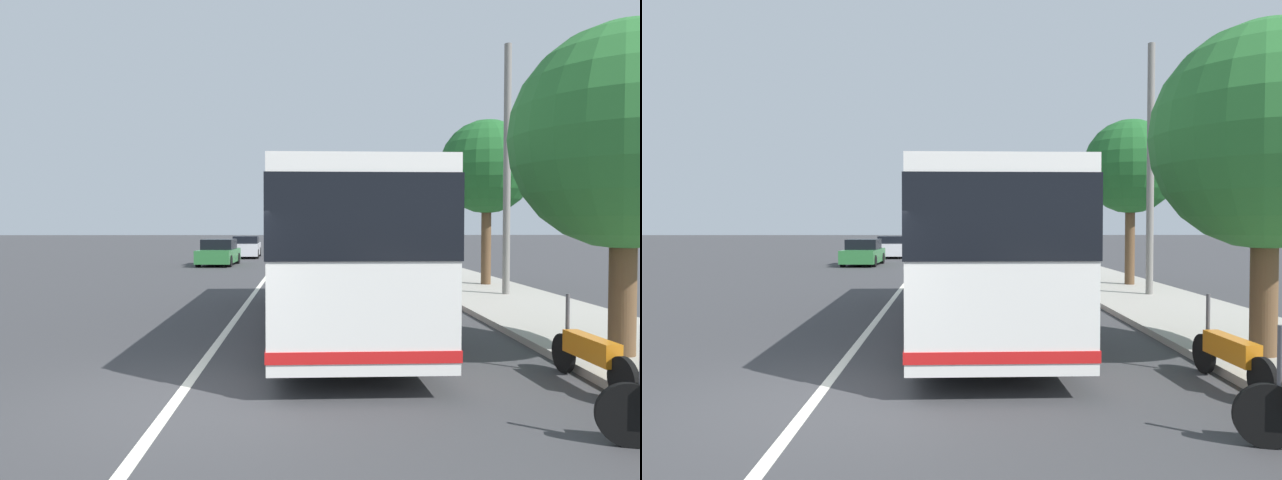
% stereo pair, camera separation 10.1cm
% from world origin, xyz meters
% --- Properties ---
extents(ground_plane, '(220.00, 220.00, 0.00)m').
position_xyz_m(ground_plane, '(0.00, 0.00, 0.00)').
color(ground_plane, '#38383A').
extents(sidewalk_curb, '(110.00, 3.60, 0.14)m').
position_xyz_m(sidewalk_curb, '(10.00, -7.73, 0.07)').
color(sidewalk_curb, '#9E998E').
rests_on(sidewalk_curb, ground).
extents(lane_divider_line, '(110.00, 0.16, 0.01)m').
position_xyz_m(lane_divider_line, '(10.00, 0.00, 0.00)').
color(lane_divider_line, silver).
rests_on(lane_divider_line, ground).
extents(coach_bus, '(11.23, 2.79, 3.26)m').
position_xyz_m(coach_bus, '(5.27, -2.37, 1.92)').
color(coach_bus, silver).
rests_on(coach_bus, ground).
extents(motorcycle_angled, '(2.15, 0.30, 1.25)m').
position_xyz_m(motorcycle_angled, '(0.40, -5.80, 0.46)').
color(motorcycle_angled, black).
rests_on(motorcycle_angled, ground).
extents(car_far_distant, '(4.37, 1.98, 1.49)m').
position_xyz_m(car_far_distant, '(31.67, 2.39, 0.71)').
color(car_far_distant, silver).
rests_on(car_far_distant, ground).
extents(car_oncoming, '(4.68, 2.08, 1.54)m').
position_xyz_m(car_oncoming, '(30.14, -3.26, 0.74)').
color(car_oncoming, red).
rests_on(car_oncoming, ground).
extents(car_behind_bus, '(4.08, 2.06, 1.47)m').
position_xyz_m(car_behind_bus, '(24.33, 3.16, 0.69)').
color(car_behind_bus, '#2D7238').
rests_on(car_behind_bus, ground).
extents(roadside_tree_near_camera, '(3.75, 3.75, 5.66)m').
position_xyz_m(roadside_tree_near_camera, '(1.73, -7.02, 3.76)').
color(roadside_tree_near_camera, brown).
rests_on(roadside_tree_near_camera, ground).
extents(roadside_tree_mid_block, '(3.38, 3.38, 6.09)m').
position_xyz_m(roadside_tree_mid_block, '(12.79, -8.28, 4.37)').
color(roadside_tree_mid_block, brown).
rests_on(roadside_tree_mid_block, ground).
extents(utility_pole, '(0.22, 0.22, 7.90)m').
position_xyz_m(utility_pole, '(9.92, -7.99, 3.95)').
color(utility_pole, slate).
rests_on(utility_pole, ground).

